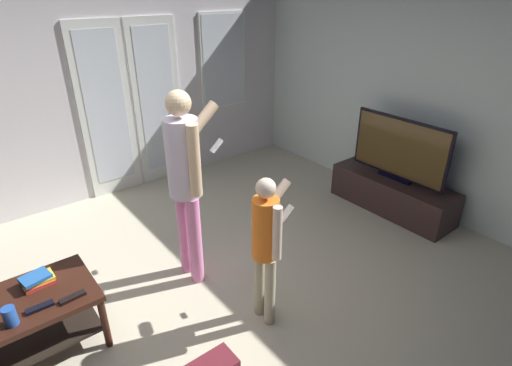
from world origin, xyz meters
name	(u,v)px	position (x,y,z in m)	size (l,w,h in m)	color
ground_plane	(188,314)	(0.00, 0.00, -0.01)	(6.09, 4.97, 0.02)	#C0B89E
wall_back_with_doors	(75,92)	(0.10, 2.45, 1.29)	(6.09, 0.09, 2.64)	silver
wall_right_plain	(425,93)	(3.02, 0.00, 1.31)	(0.06, 4.97, 2.61)	silver
coffee_table	(20,318)	(-1.06, 0.34, 0.34)	(0.99, 0.61, 0.47)	black
tv_stand	(392,194)	(2.69, -0.02, 0.20)	(0.47, 1.41, 0.39)	#32211F
flat_screen_tv	(400,149)	(2.68, -0.01, 0.75)	(0.08, 1.13, 0.70)	black
person_adult	(186,173)	(0.30, 0.39, 1.00)	(0.62, 0.45, 1.68)	pink
person_child	(266,239)	(0.47, -0.41, 0.73)	(0.47, 0.33, 1.21)	tan
cup_near_edge	(10,316)	(-1.11, 0.15, 0.53)	(0.08, 0.08, 0.13)	#204AA1
tv_remote_black	(40,307)	(-0.94, 0.19, 0.48)	(0.17, 0.05, 0.02)	black
dvd_remote_slim	(73,297)	(-0.75, 0.15, 0.48)	(0.17, 0.05, 0.02)	black
book_stack	(37,280)	(-0.89, 0.45, 0.50)	(0.22, 0.18, 0.07)	red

